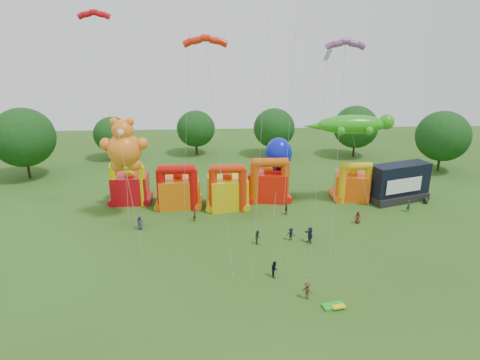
{
  "coord_description": "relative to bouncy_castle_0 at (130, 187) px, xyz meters",
  "views": [
    {
      "loc": [
        -3.9,
        -30.0,
        23.46
      ],
      "look_at": [
        -1.16,
        18.0,
        7.01
      ],
      "focal_mm": 32.0,
      "sensor_mm": 36.0,
      "label": 1
    }
  ],
  "objects": [
    {
      "name": "bouncy_castle_2",
      "position": [
        14.12,
        -2.91,
        0.13
      ],
      "size": [
        5.84,
        5.02,
        6.8
      ],
      "color": "#D9B80B",
      "rests_on": "ground"
    },
    {
      "name": "stage_trailer",
      "position": [
        39.43,
        -1.36,
        0.27
      ],
      "size": [
        9.56,
        5.99,
        5.63
      ],
      "color": "black",
      "rests_on": "ground"
    },
    {
      "name": "spectator_3",
      "position": [
        21.38,
        -13.37,
        -1.68
      ],
      "size": [
        1.13,
        0.87,
        1.54
      ],
      "primitive_type": "imported",
      "rotation": [
        0.0,
        0.0,
        2.8
      ],
      "color": "black",
      "rests_on": "ground"
    },
    {
      "name": "tree_ring",
      "position": [
        15.43,
        -28.61,
        3.81
      ],
      "size": [
        119.39,
        121.45,
        12.07
      ],
      "color": "#352314",
      "rests_on": "ground"
    },
    {
      "name": "spectator_8",
      "position": [
        18.33,
        -21.36,
        -1.58
      ],
      "size": [
        0.68,
        0.86,
        1.72
      ],
      "primitive_type": "imported",
      "rotation": [
        0.0,
        0.0,
        1.6
      ],
      "color": "black",
      "rests_on": "ground"
    },
    {
      "name": "spectator_4",
      "position": [
        22.03,
        -5.68,
        -1.67
      ],
      "size": [
        0.76,
        0.99,
        1.56
      ],
      "primitive_type": "imported",
      "rotation": [
        0.0,
        0.0,
        4.23
      ],
      "color": "#3D2E18",
      "rests_on": "ground"
    },
    {
      "name": "ground",
      "position": [
        16.56,
        -29.2,
        -2.45
      ],
      "size": [
        160.0,
        160.0,
        0.0
      ],
      "primitive_type": "plane",
      "color": "#2C4E15",
      "rests_on": "ground"
    },
    {
      "name": "spectator_5",
      "position": [
        23.49,
        -14.14,
        -1.46
      ],
      "size": [
        1.05,
        1.92,
        1.97
      ],
      "primitive_type": "imported",
      "rotation": [
        0.0,
        0.0,
        4.98
      ],
      "color": "#232137",
      "rests_on": "ground"
    },
    {
      "name": "spectator_2",
      "position": [
        17.33,
        -14.02,
        -1.6
      ],
      "size": [
        0.68,
        0.85,
        1.69
      ],
      "primitive_type": "imported",
      "rotation": [
        0.0,
        0.0,
        1.62
      ],
      "color": "#193F24",
      "rests_on": "ground"
    },
    {
      "name": "diamond_kites",
      "position": [
        15.99,
        -14.98,
        13.2
      ],
      "size": [
        15.74,
        16.89,
        37.0
      ],
      "color": "red",
      "rests_on": "ground"
    },
    {
      "name": "spectator_0",
      "position": [
        2.8,
        -9.3,
        -1.55
      ],
      "size": [
        1.02,
        0.85,
        1.78
      ],
      "primitive_type": "imported",
      "rotation": [
        0.0,
        0.0,
        0.38
      ],
      "color": "#2A2F47",
      "rests_on": "ground"
    },
    {
      "name": "bouncy_castle_0",
      "position": [
        0.0,
        0.0,
        0.0
      ],
      "size": [
        5.15,
        4.16,
        6.44
      ],
      "color": "red",
      "rests_on": "ground"
    },
    {
      "name": "parafoil_kites",
      "position": [
        6.69,
        -11.98,
        10.11
      ],
      "size": [
        32.09,
        16.75,
        26.79
      ],
      "color": "red",
      "rests_on": "ground"
    },
    {
      "name": "spectator_1",
      "position": [
        9.64,
        -7.17,
        -1.62
      ],
      "size": [
        0.53,
        0.69,
        1.66
      ],
      "primitive_type": "imported",
      "rotation": [
        0.0,
        0.0,
        1.32
      ],
      "color": "#4D1C16",
      "rests_on": "ground"
    },
    {
      "name": "octopus_kite",
      "position": [
        21.59,
        0.32,
        2.07
      ],
      "size": [
        4.01,
        10.18,
        9.09
      ],
      "color": "#0D1AC3",
      "rests_on": "ground"
    },
    {
      "name": "folded_kite_bundle",
      "position": [
        23.05,
        -26.87,
        -2.31
      ],
      "size": [
        2.16,
        1.41,
        0.31
      ],
      "color": "green",
      "rests_on": "ground"
    },
    {
      "name": "teddy_bear_kite",
      "position": [
        0.9,
        -5.53,
        7.1
      ],
      "size": [
        6.1,
        4.33,
        13.7
      ],
      "color": "orange",
      "rests_on": "ground"
    },
    {
      "name": "spectator_7",
      "position": [
        39.18,
        -5.67,
        -1.58
      ],
      "size": [
        0.75,
        0.67,
        1.73
      ],
      "primitive_type": "imported",
      "rotation": [
        0.0,
        0.0,
        0.51
      ],
      "color": "#193F21",
      "rests_on": "ground"
    },
    {
      "name": "spectator_9",
      "position": [
        20.89,
        -25.33,
        -1.61
      ],
      "size": [
        1.23,
        1.17,
        1.67
      ],
      "primitive_type": "imported",
      "rotation": [
        0.0,
        0.0,
        2.44
      ],
      "color": "#43331B",
      "rests_on": "ground"
    },
    {
      "name": "gecko_kite",
      "position": [
        32.02,
        -3.14,
        5.84
      ],
      "size": [
        12.8,
        6.29,
        13.12
      ],
      "color": "#28A317",
      "rests_on": "ground"
    },
    {
      "name": "bouncy_castle_1",
      "position": [
        7.15,
        -1.82,
        0.04
      ],
      "size": [
        6.25,
        5.28,
        6.58
      ],
      "color": "orange",
      "rests_on": "ground"
    },
    {
      "name": "bouncy_castle_3",
      "position": [
        20.26,
        0.01,
        0.13
      ],
      "size": [
        6.39,
        5.46,
        6.83
      ],
      "color": "red",
      "rests_on": "ground"
    },
    {
      "name": "bouncy_castle_4",
      "position": [
        32.71,
        -0.5,
        -0.14
      ],
      "size": [
        5.69,
        4.96,
        6.07
      ],
      "color": "#F6520D",
      "rests_on": "ground"
    },
    {
      "name": "spectator_6",
      "position": [
        30.9,
        -9.1,
        -1.62
      ],
      "size": [
        0.95,
        0.8,
        1.66
      ],
      "primitive_type": "imported",
      "rotation": [
        0.0,
        0.0,
        5.89
      ],
      "color": "#551D18",
      "rests_on": "ground"
    }
  ]
}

